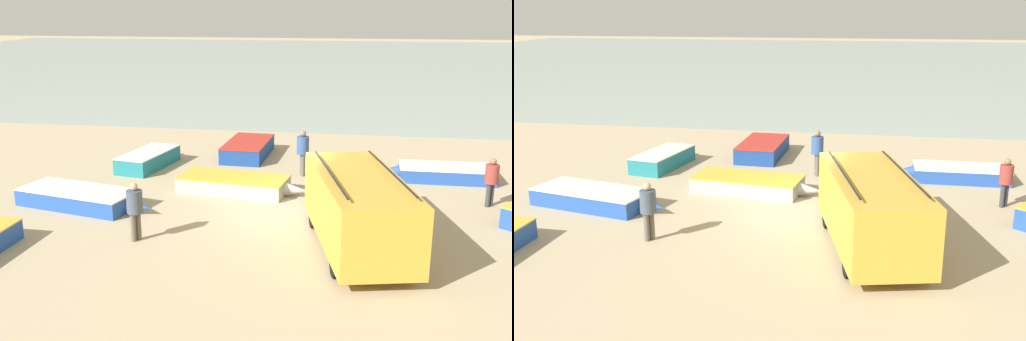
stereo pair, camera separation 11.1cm
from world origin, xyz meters
TOP-DOWN VIEW (x-y plane):
  - ground_plane at (0.00, 0.00)m, footprint 200.00×200.00m
  - sea_water at (0.00, 52.00)m, footprint 120.00×80.00m
  - parked_van at (2.29, -2.44)m, footprint 3.18×5.71m
  - fishing_rowboat_0 at (-1.82, 1.93)m, footprint 4.61×2.14m
  - fishing_rowboat_1 at (-6.41, -0.43)m, footprint 4.72×2.40m
  - fishing_rowboat_2 at (-2.33, 7.00)m, footprint 1.82×4.14m
  - fishing_rowboat_4 at (-5.89, 4.63)m, footprint 1.83×3.81m
  - fishing_rowboat_5 at (5.37, 4.64)m, footprint 4.10×1.58m
  - fisherman_0 at (6.44, 1.73)m, footprint 0.42×0.42m
  - fisherman_1 at (-3.65, -2.89)m, footprint 0.43×0.43m
  - fisherman_2 at (0.22, 4.32)m, footprint 0.45×0.45m

SIDE VIEW (x-z plane):
  - ground_plane at x=0.00m, z-range 0.00..0.00m
  - sea_water at x=0.00m, z-range 0.00..0.01m
  - fishing_rowboat_5 at x=5.37m, z-range 0.00..0.52m
  - fishing_rowboat_0 at x=-1.82m, z-range 0.00..0.53m
  - fishing_rowboat_1 at x=-6.41m, z-range 0.00..0.55m
  - fishing_rowboat_4 at x=-5.89m, z-range 0.00..0.64m
  - fishing_rowboat_2 at x=-2.33m, z-range 0.00..0.66m
  - fisherman_0 at x=6.44m, z-range 0.16..1.74m
  - fisherman_1 at x=-3.65m, z-range 0.16..1.81m
  - fisherman_2 at x=0.22m, z-range 0.17..1.90m
  - parked_van at x=2.29m, z-range 0.05..2.19m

